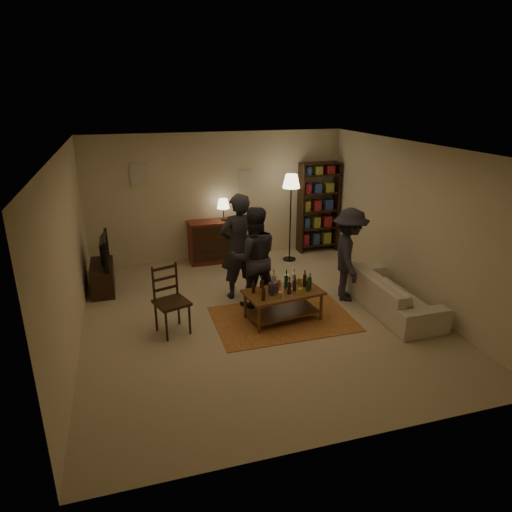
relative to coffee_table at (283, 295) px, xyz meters
name	(u,v)px	position (x,y,z in m)	size (l,w,h in m)	color
floor	(258,316)	(-0.35, 0.22, -0.43)	(6.00, 6.00, 0.00)	#C6B793
room_shell	(187,177)	(-1.00, 3.20, 1.38)	(6.00, 6.00, 6.00)	beige
rug	(283,319)	(0.00, 0.00, -0.43)	(2.20, 1.50, 0.01)	brown
coffee_table	(283,295)	(0.00, 0.00, 0.00)	(1.28, 0.81, 0.83)	brown
dining_chair	(169,297)	(-1.77, 0.13, 0.14)	(0.59, 0.59, 1.07)	black
tv_stand	(102,271)	(-2.79, 2.02, -0.05)	(0.40, 1.00, 1.06)	black
dresser	(213,240)	(-0.54, 2.94, 0.04)	(1.00, 0.50, 1.36)	brown
bookshelf	(318,206)	(1.90, 3.00, 0.60)	(0.90, 0.34, 2.02)	black
floor_lamp	(291,188)	(1.07, 2.56, 1.16)	(0.36, 0.36, 1.87)	black
sofa	(391,293)	(1.85, -0.18, -0.13)	(2.08, 0.81, 0.61)	beige
person_left	(239,247)	(-0.45, 1.06, 0.51)	(0.68, 0.45, 1.88)	#25262D
person_right	(254,258)	(-0.30, 0.65, 0.43)	(0.84, 0.66, 1.73)	#26262E
person_by_sofa	(349,255)	(1.35, 0.43, 0.39)	(1.06, 0.61, 1.64)	#25242B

